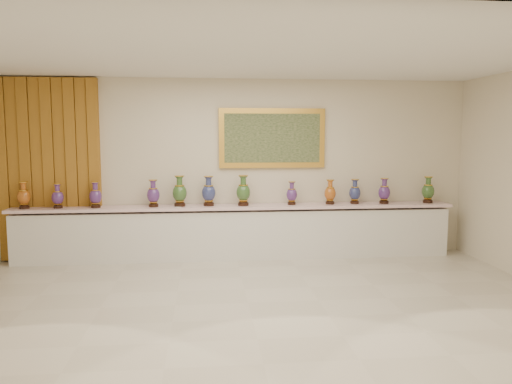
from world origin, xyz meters
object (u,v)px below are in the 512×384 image
counter (236,233)px  vase_0 (24,197)px  vase_1 (58,197)px  vase_2 (95,196)px

counter → vase_0: size_ratio=16.93×
counter → vase_1: bearing=-179.2°
vase_1 → vase_2: size_ratio=0.94×
counter → vase_2: size_ratio=17.33×
counter → vase_1: (-2.86, -0.04, 0.64)m
counter → vase_2: 2.36m
vase_2 → vase_1: bearing=179.8°
counter → vase_2: (-2.27, -0.04, 0.65)m
vase_0 → vase_1: bearing=-1.1°
counter → vase_0: 3.44m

